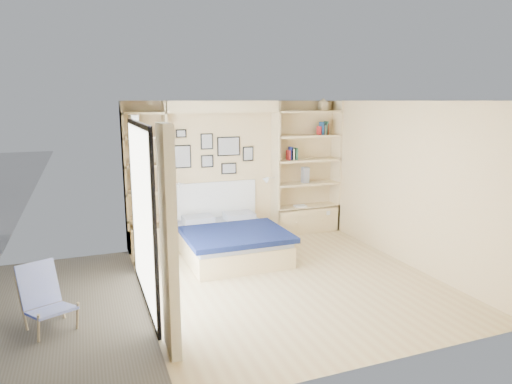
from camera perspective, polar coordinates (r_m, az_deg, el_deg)
name	(u,v)px	position (r m, az deg, el deg)	size (l,w,h in m)	color
ground	(287,279)	(6.63, 3.91, -10.83)	(4.50, 4.50, 0.00)	tan
room_shell	(228,188)	(7.56, -3.48, 0.47)	(4.50, 4.50, 4.50)	tan
bed	(230,240)	(7.52, -3.30, -5.99)	(1.59, 1.94, 1.07)	#D5BF8B
photo_gallery	(212,152)	(8.13, -5.47, 4.96)	(1.48, 0.02, 0.82)	black
reading_lamps	(225,182)	(8.03, -3.93, 1.28)	(1.92, 0.12, 0.15)	silver
shelf_decor	(295,145)	(8.52, 4.90, 5.86)	(3.47, 0.23, 2.03)	#A51E1E
deck	(3,322)	(6.18, -29.12, -14.04)	(3.20, 4.00, 0.05)	brown
deck_chair	(45,298)	(5.70, -24.87, -11.97)	(0.68, 0.83, 0.73)	tan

